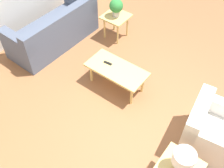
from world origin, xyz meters
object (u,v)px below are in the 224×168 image
at_px(sofa, 55,31).
at_px(side_table_plant, 116,19).
at_px(potted_plant, 116,7).
at_px(table_lamp, 184,159).
at_px(coffee_table, 117,71).
at_px(armchair, 211,131).

relative_size(sofa, side_table_plant, 3.67).
xyz_separation_m(side_table_plant, potted_plant, (-0.00, 0.00, 0.31)).
distance_m(potted_plant, table_lamp, 3.50).
xyz_separation_m(sofa, coffee_table, (-1.82, 0.23, 0.08)).
relative_size(armchair, potted_plant, 2.42).
height_order(sofa, armchair, sofa).
height_order(coffee_table, side_table_plant, side_table_plant).
bearing_deg(side_table_plant, armchair, 154.39).
bearing_deg(sofa, side_table_plant, 138.34).
bearing_deg(sofa, table_lamp, 71.63).
height_order(armchair, potted_plant, potted_plant).
distance_m(armchair, coffee_table, 1.87).
relative_size(coffee_table, table_lamp, 3.12).
xyz_separation_m(armchair, table_lamp, (0.09, 0.92, 0.46)).
bearing_deg(table_lamp, potted_plant, -39.97).
xyz_separation_m(coffee_table, side_table_plant, (0.91, -1.21, 0.06)).
distance_m(side_table_plant, potted_plant, 0.31).
relative_size(side_table_plant, potted_plant, 1.41).
height_order(sofa, potted_plant, potted_plant).
height_order(potted_plant, table_lamp, potted_plant).
distance_m(coffee_table, table_lamp, 2.09).
relative_size(sofa, potted_plant, 5.17).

